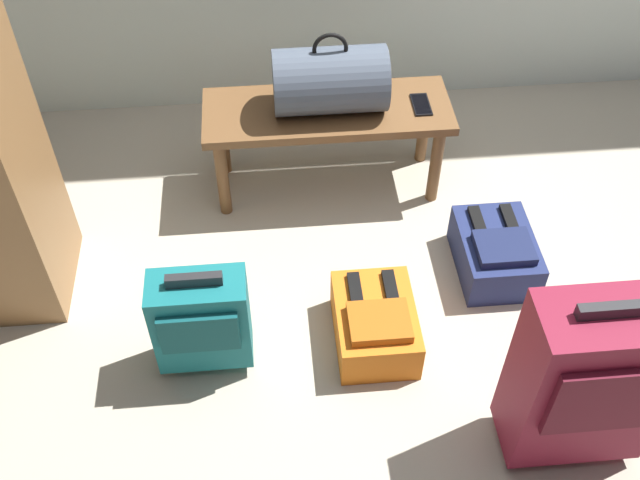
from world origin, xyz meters
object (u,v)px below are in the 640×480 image
bench (327,121)px  duffel_bag_slate (330,80)px  suitcase_small_teal (201,320)px  backpack_orange (375,324)px  cell_phone (421,104)px  suitcase_upright_burgundy (589,380)px  backpack_navy (495,252)px

bench → duffel_bag_slate: bearing=0.0°
suitcase_small_teal → backpack_orange: 0.62m
bench → duffel_bag_slate: (0.01, 0.00, 0.20)m
cell_phone → bench: bearing=177.3°
cell_phone → suitcase_small_teal: bearing=-135.5°
duffel_bag_slate → suitcase_upright_burgundy: bearing=-64.2°
cell_phone → backpack_orange: 0.93m
bench → suitcase_small_teal: 1.03m
bench → cell_phone: size_ratio=6.94×
bench → suitcase_upright_burgundy: bearing=-63.9°
suitcase_small_teal → backpack_navy: bearing=16.9°
cell_phone → duffel_bag_slate: bearing=177.2°
bench → backpack_navy: bench is taller
cell_phone → backpack_orange: size_ratio=0.38×
suitcase_upright_burgundy → backpack_orange: bearing=140.2°
bench → duffel_bag_slate: size_ratio=2.27×
bench → cell_phone: (0.38, -0.02, 0.07)m
backpack_orange → duffel_bag_slate: bearing=95.5°
suitcase_upright_burgundy → suitcase_small_teal: 1.22m
bench → suitcase_upright_burgundy: 1.45m
bench → backpack_orange: 0.89m
suitcase_upright_burgundy → backpack_orange: suitcase_upright_burgundy is taller
cell_phone → backpack_orange: cell_phone is taller
cell_phone → suitcase_upright_burgundy: size_ratio=0.20×
duffel_bag_slate → suitcase_small_teal: (-0.52, -0.89, -0.30)m
duffel_bag_slate → backpack_orange: duffel_bag_slate is taller
suitcase_upright_burgundy → backpack_navy: 0.80m
cell_phone → backpack_orange: bearing=-109.2°
bench → backpack_orange: bearing=-83.9°
bench → suitcase_small_teal: size_ratio=2.17×
suitcase_upright_burgundy → suitcase_small_teal: suitcase_upright_burgundy is taller
bench → suitcase_small_teal: (-0.51, -0.89, -0.11)m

